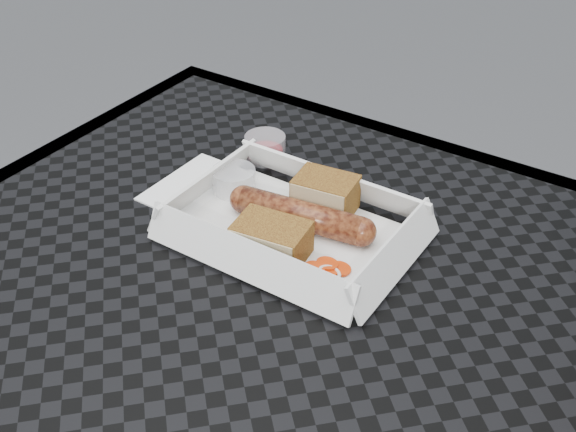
{
  "coord_description": "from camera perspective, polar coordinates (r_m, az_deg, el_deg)",
  "views": [
    {
      "loc": [
        0.3,
        -0.38,
        1.21
      ],
      "look_at": [
        -0.03,
        0.12,
        0.78
      ],
      "focal_mm": 45.0,
      "sensor_mm": 36.0,
      "label": 1
    }
  ],
  "objects": [
    {
      "name": "patio_table",
      "position": [
        0.72,
        -2.95,
        -12.28
      ],
      "size": [
        0.8,
        0.8,
        0.74
      ],
      "color": "black",
      "rests_on": "ground"
    },
    {
      "name": "condiment_cup_sauce",
      "position": [
        0.88,
        -1.81,
        5.46
      ],
      "size": [
        0.05,
        0.05,
        0.03
      ],
      "primitive_type": "cylinder",
      "color": "maroon",
      "rests_on": "patio_table"
    },
    {
      "name": "condiment_cup_empty",
      "position": [
        0.82,
        -4.3,
        2.76
      ],
      "size": [
        0.05,
        0.05,
        0.03
      ],
      "primitive_type": "cylinder",
      "color": "silver",
      "rests_on": "patio_table"
    },
    {
      "name": "bread_far",
      "position": [
        0.72,
        -1.31,
        -1.86
      ],
      "size": [
        0.08,
        0.06,
        0.04
      ],
      "primitive_type": "cube",
      "rotation": [
        0.0,
        0.0,
        0.14
      ],
      "color": "brown",
      "rests_on": "food_tray"
    },
    {
      "name": "bratwurst",
      "position": [
        0.76,
        1.03,
        0.07
      ],
      "size": [
        0.17,
        0.05,
        0.03
      ],
      "rotation": [
        0.0,
        0.0,
        0.14
      ],
      "color": "brown",
      "rests_on": "food_tray"
    },
    {
      "name": "food_tray",
      "position": [
        0.76,
        0.42,
        -1.34
      ],
      "size": [
        0.22,
        0.15,
        0.0
      ],
      "primitive_type": "cube",
      "color": "white",
      "rests_on": "patio_table"
    },
    {
      "name": "bread_near",
      "position": [
        0.78,
        2.97,
        1.73
      ],
      "size": [
        0.07,
        0.05,
        0.04
      ],
      "primitive_type": "cube",
      "rotation": [
        0.0,
        0.0,
        0.14
      ],
      "color": "brown",
      "rests_on": "food_tray"
    },
    {
      "name": "napkin",
      "position": [
        0.83,
        -6.28,
        1.95
      ],
      "size": [
        0.12,
        0.12,
        0.0
      ],
      "primitive_type": "cube",
      "rotation": [
        0.0,
        0.0,
        -0.01
      ],
      "color": "white",
      "rests_on": "patio_table"
    },
    {
      "name": "veg_garnish",
      "position": [
        0.7,
        3.28,
        -4.7
      ],
      "size": [
        0.03,
        0.03,
        0.0
      ],
      "color": "red",
      "rests_on": "food_tray"
    }
  ]
}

